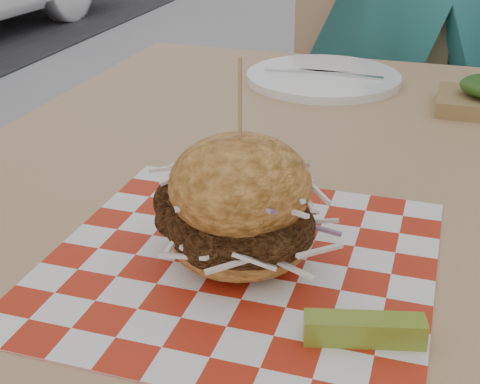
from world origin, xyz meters
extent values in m
cube|color=tan|center=(-0.27, -0.01, 0.73)|extent=(0.80, 1.20, 0.04)
cylinder|color=#333338|center=(-0.61, 0.53, 0.35)|extent=(0.05, 0.05, 0.71)
cube|color=tan|center=(-0.27, 0.88, 0.45)|extent=(0.48, 0.48, 0.04)
cube|color=tan|center=(-0.24, 1.08, 0.70)|extent=(0.42, 0.10, 0.50)
cylinder|color=#333338|center=(-0.47, 0.73, 0.21)|extent=(0.03, 0.03, 0.43)
cylinder|color=#333338|center=(-0.12, 0.67, 0.21)|extent=(0.03, 0.03, 0.43)
cylinder|color=#333338|center=(-0.42, 1.08, 0.21)|extent=(0.03, 0.03, 0.43)
cylinder|color=#333338|center=(-0.06, 1.03, 0.21)|extent=(0.03, 0.03, 0.43)
cube|color=#B62612|center=(-0.23, -0.21, 0.75)|extent=(0.36, 0.36, 0.00)
ellipsoid|color=#CE893A|center=(-0.23, -0.21, 0.77)|extent=(0.13, 0.13, 0.04)
ellipsoid|color=brown|center=(-0.23, -0.21, 0.79)|extent=(0.14, 0.13, 0.07)
ellipsoid|color=#CE893A|center=(-0.23, -0.21, 0.83)|extent=(0.13, 0.13, 0.09)
cylinder|color=tan|center=(-0.23, -0.21, 0.90)|extent=(0.00, 0.00, 0.10)
cube|color=olive|center=(-0.10, -0.29, 0.76)|extent=(0.10, 0.04, 0.02)
cylinder|color=white|center=(-0.27, 0.41, 0.76)|extent=(0.27, 0.27, 0.01)
cube|color=silver|center=(-0.30, 0.41, 0.77)|extent=(0.15, 0.03, 0.00)
cube|color=silver|center=(-0.24, 0.41, 0.77)|extent=(0.15, 0.03, 0.00)
camera|label=1|loc=(-0.06, -0.73, 1.09)|focal=50.00mm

